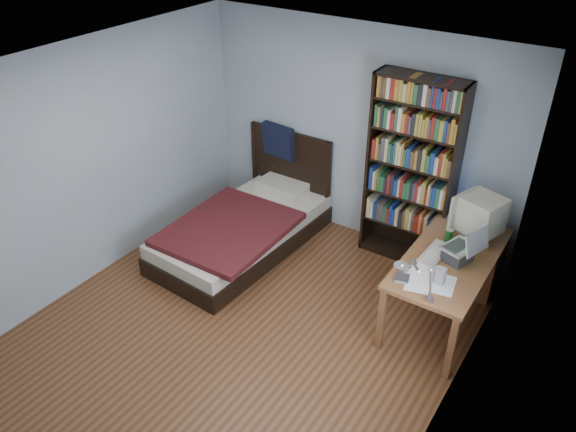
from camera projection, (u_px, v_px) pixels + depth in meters
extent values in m
plane|color=#522F18|center=(248.00, 326.00, 5.48)|extent=(4.20, 4.20, 0.00)
plane|color=white|center=(236.00, 76.00, 4.16)|extent=(4.20, 4.20, 0.00)
cube|color=#AEC2CC|center=(357.00, 135.00, 6.30)|extent=(3.80, 0.04, 2.50)
cube|color=#AEC2CC|center=(28.00, 375.00, 3.33)|extent=(3.80, 0.04, 2.50)
cube|color=#AEC2CC|center=(95.00, 163.00, 5.71)|extent=(0.04, 4.20, 2.50)
cube|color=#AEC2CC|center=(458.00, 298.00, 3.93)|extent=(0.04, 4.20, 2.50)
cube|color=white|center=(454.00, 286.00, 3.72)|extent=(0.01, 1.14, 1.14)
cube|color=white|center=(453.00, 286.00, 3.72)|extent=(0.01, 1.00, 1.00)
cube|color=brown|center=(451.00, 257.00, 5.25)|extent=(0.75, 1.58, 0.04)
cube|color=brown|center=(382.00, 319.00, 5.07)|extent=(0.06, 0.06, 0.69)
cube|color=brown|center=(451.00, 348.00, 4.76)|extent=(0.06, 0.06, 0.69)
cube|color=brown|center=(441.00, 241.00, 6.12)|extent=(0.06, 0.06, 0.69)
cube|color=brown|center=(501.00, 261.00, 5.81)|extent=(0.06, 0.06, 0.69)
cube|color=brown|center=(465.00, 259.00, 5.85)|extent=(0.69, 0.40, 0.68)
cube|color=beige|center=(474.00, 235.00, 5.51)|extent=(0.29, 0.27, 0.03)
cylinder|color=beige|center=(474.00, 231.00, 5.49)|extent=(0.09, 0.09, 0.06)
cube|color=beige|center=(481.00, 214.00, 5.37)|extent=(0.46, 0.45, 0.35)
cube|color=#B7AA99|center=(462.00, 209.00, 5.45)|extent=(0.14, 0.36, 0.37)
cube|color=blue|center=(461.00, 208.00, 5.46)|extent=(0.09, 0.27, 0.24)
cube|color=#2D2D30|center=(458.00, 254.00, 5.14)|extent=(0.27, 0.29, 0.14)
cube|color=silver|center=(459.00, 247.00, 5.10)|extent=(0.31, 0.36, 0.02)
cube|color=#2D2D30|center=(457.00, 245.00, 5.10)|extent=(0.22, 0.27, 0.00)
cube|color=silver|center=(477.00, 242.00, 4.97)|extent=(0.16, 0.31, 0.22)
cube|color=#0CBF26|center=(476.00, 241.00, 4.97)|extent=(0.13, 0.25, 0.17)
cube|color=#99999E|center=(430.00, 300.00, 4.68)|extent=(0.06, 0.05, 0.04)
cylinder|color=#99999E|center=(430.00, 284.00, 4.53)|extent=(0.02, 0.14, 0.37)
cylinder|color=#99999E|center=(416.00, 268.00, 4.27)|extent=(0.16, 0.31, 0.19)
cone|color=#99999E|center=(401.00, 270.00, 4.18)|extent=(0.12, 0.12, 0.10)
cube|color=#B7AA99|center=(435.00, 254.00, 5.24)|extent=(0.19, 0.44, 0.04)
cube|color=gray|center=(440.00, 276.00, 4.85)|extent=(0.08, 0.08, 0.16)
cylinder|color=#073A09|center=(449.00, 236.00, 5.41)|extent=(0.07, 0.07, 0.13)
ellipsoid|color=silver|center=(463.00, 238.00, 5.46)|extent=(0.06, 0.10, 0.03)
cube|color=silver|center=(413.00, 263.00, 5.12)|extent=(0.07, 0.11, 0.02)
cube|color=gray|center=(405.00, 271.00, 5.02)|extent=(0.04, 0.08, 0.02)
cube|color=gray|center=(402.00, 278.00, 4.93)|extent=(0.15, 0.15, 0.03)
cube|color=black|center=(372.00, 163.00, 6.16)|extent=(0.03, 0.30, 2.11)
cube|color=black|center=(453.00, 185.00, 5.73)|extent=(0.03, 0.30, 2.11)
cube|color=black|center=(424.00, 78.00, 5.39)|extent=(0.95, 0.30, 0.03)
cube|color=black|center=(401.00, 252.00, 6.49)|extent=(0.95, 0.30, 0.06)
cube|color=black|center=(416.00, 168.00, 6.04)|extent=(0.95, 0.02, 2.11)
cube|color=olive|center=(411.00, 172.00, 5.91)|extent=(0.87, 0.22, 1.91)
cube|color=black|center=(243.00, 239.00, 6.57)|extent=(1.21, 2.24, 0.22)
cube|color=beige|center=(242.00, 225.00, 6.47)|extent=(1.17, 2.18, 0.16)
cube|color=maroon|center=(229.00, 229.00, 6.20)|extent=(1.17, 1.44, 0.07)
cube|color=beige|center=(283.00, 186.00, 7.00)|extent=(0.62, 0.41, 0.12)
cube|color=black|center=(290.00, 172.00, 7.05)|extent=(1.15, 0.05, 1.10)
cylinder|color=black|center=(254.00, 162.00, 7.29)|extent=(0.06, 0.06, 1.10)
cylinder|color=black|center=(327.00, 184.00, 6.78)|extent=(0.06, 0.06, 1.10)
cube|color=black|center=(279.00, 141.00, 6.89)|extent=(0.46, 0.20, 0.43)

